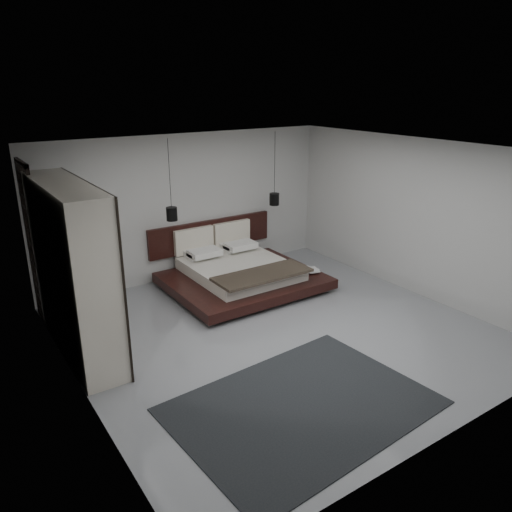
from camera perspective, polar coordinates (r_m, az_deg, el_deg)
floor at (r=7.91m, az=2.63°, el=-8.59°), size 6.00×6.00×0.00m
ceiling at (r=7.05m, az=2.98°, el=11.97°), size 6.00×6.00×0.00m
wall_back at (r=9.83m, az=-7.73°, el=5.62°), size 6.00×0.00×6.00m
wall_front at (r=5.44m, az=22.14°, el=-7.19°), size 6.00×0.00×6.00m
wall_left at (r=6.16m, az=-20.27°, el=-3.84°), size 0.00×6.00×6.00m
wall_right at (r=9.40m, az=17.69°, el=4.23°), size 0.00×6.00×6.00m
lattice_screen at (r=8.48m, az=-24.05°, el=1.17°), size 0.05×0.90×2.60m
bed at (r=9.47m, az=-1.97°, el=-1.84°), size 2.72×2.37×1.07m
book_lower at (r=9.60m, az=5.77°, el=-1.73°), size 0.31×0.36×0.03m
book_upper at (r=9.55m, az=5.79°, el=-1.66°), size 0.32×0.37×0.02m
pendant_left at (r=8.95m, az=-9.60°, el=4.78°), size 0.20×0.20×1.43m
pendant_right at (r=10.05m, az=2.10°, el=6.53°), size 0.20×0.20×1.45m
wardrobe at (r=7.35m, az=-20.17°, el=-1.55°), size 0.59×2.50×2.45m
rug at (r=6.29m, az=5.34°, el=-16.68°), size 3.16×2.36×0.01m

